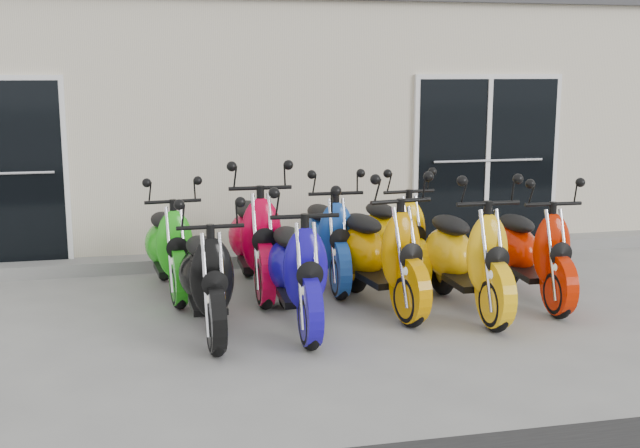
# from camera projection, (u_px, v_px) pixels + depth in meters

# --- Properties ---
(ground) EXTENTS (80.00, 80.00, 0.00)m
(ground) POSITION_uv_depth(u_px,v_px,m) (333.00, 308.00, 8.11)
(ground) COLOR gray
(ground) RESTS_ON ground
(building) EXTENTS (14.00, 6.00, 3.20)m
(building) POSITION_uv_depth(u_px,v_px,m) (257.00, 119.00, 12.79)
(building) COLOR beige
(building) RESTS_ON ground
(roof_cap) EXTENTS (14.20, 6.20, 0.16)m
(roof_cap) POSITION_uv_depth(u_px,v_px,m) (255.00, 10.00, 12.47)
(roof_cap) COLOR #3F3F42
(roof_cap) RESTS_ON building
(front_step) EXTENTS (14.00, 0.40, 0.15)m
(front_step) POSITION_uv_depth(u_px,v_px,m) (295.00, 256.00, 10.03)
(front_step) COLOR gray
(front_step) RESTS_ON ground
(door_left) EXTENTS (1.07, 0.08, 2.22)m
(door_left) POSITION_uv_depth(u_px,v_px,m) (20.00, 167.00, 9.26)
(door_left) COLOR black
(door_left) RESTS_ON front_step
(door_right) EXTENTS (2.02, 0.08, 2.22)m
(door_right) POSITION_uv_depth(u_px,v_px,m) (487.00, 156.00, 10.51)
(door_right) COLOR black
(door_right) RESTS_ON front_step
(scooter_front_black) EXTENTS (0.71, 1.81, 1.32)m
(scooter_front_black) POSITION_uv_depth(u_px,v_px,m) (206.00, 263.00, 7.19)
(scooter_front_black) COLOR black
(scooter_front_black) RESTS_ON ground
(scooter_front_blue) EXTENTS (0.72, 1.90, 1.40)m
(scooter_front_blue) POSITION_uv_depth(u_px,v_px,m) (296.00, 254.00, 7.38)
(scooter_front_blue) COLOR #170B9E
(scooter_front_blue) RESTS_ON ground
(scooter_front_orange_a) EXTENTS (1.00, 2.03, 1.44)m
(scooter_front_orange_a) POSITION_uv_depth(u_px,v_px,m) (380.00, 238.00, 7.98)
(scooter_front_orange_a) COLOR #CE8400
(scooter_front_orange_a) RESTS_ON ground
(scooter_front_orange_b) EXTENTS (0.73, 1.95, 1.44)m
(scooter_front_orange_b) POSITION_uv_depth(u_px,v_px,m) (467.00, 241.00, 7.87)
(scooter_front_orange_b) COLOR #FEB90D
(scooter_front_orange_b) RESTS_ON ground
(scooter_front_red) EXTENTS (0.74, 1.85, 1.35)m
(scooter_front_red) POSITION_uv_depth(u_px,v_px,m) (532.00, 237.00, 8.24)
(scooter_front_red) COLOR #C41A00
(scooter_front_red) RESTS_ON ground
(scooter_back_green) EXTENTS (0.82, 1.84, 1.32)m
(scooter_back_green) POSITION_uv_depth(u_px,v_px,m) (169.00, 233.00, 8.51)
(scooter_back_green) COLOR green
(scooter_back_green) RESTS_ON ground
(scooter_back_red) EXTENTS (0.74, 2.01, 1.48)m
(scooter_back_red) POSITION_uv_depth(u_px,v_px,m) (255.00, 224.00, 8.58)
(scooter_back_red) COLOR red
(scooter_back_red) RESTS_ON ground
(scooter_back_blue) EXTENTS (0.71, 1.85, 1.36)m
(scooter_back_blue) POSITION_uv_depth(u_px,v_px,m) (327.00, 225.00, 8.86)
(scooter_back_blue) COLOR #16449F
(scooter_back_blue) RESTS_ON ground
(scooter_back_yellow) EXTENTS (0.81, 1.87, 1.34)m
(scooter_back_yellow) POSITION_uv_depth(u_px,v_px,m) (393.00, 223.00, 9.03)
(scooter_back_yellow) COLOR #FFB800
(scooter_back_yellow) RESTS_ON ground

